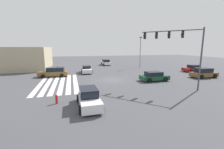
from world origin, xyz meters
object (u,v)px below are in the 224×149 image
at_px(car_5, 106,62).
at_px(street_light_pole_a, 140,49).
at_px(car_4, 87,69).
at_px(car_2, 154,76).
at_px(car_3, 193,68).
at_px(car_1, 204,73).
at_px(pedestrian, 58,69).
at_px(traffic_signal_mast, 178,43).
at_px(fire_hydrant, 57,99).
at_px(car_0, 89,98).
at_px(car_6, 54,72).

xyz_separation_m(car_5, street_light_pole_a, (7.33, 7.23, 3.82)).
xyz_separation_m(car_4, street_light_pole_a, (-4.51, 13.98, 3.91)).
bearing_deg(car_2, car_3, 25.40).
xyz_separation_m(car_1, street_light_pole_a, (-14.73, -4.85, 3.81)).
bearing_deg(car_4, car_2, 45.41).
relative_size(pedestrian, street_light_pole_a, 0.21).
xyz_separation_m(car_1, car_3, (-5.73, 3.27, -0.13)).
xyz_separation_m(traffic_signal_mast, fire_hydrant, (1.92, -14.13, -5.13)).
bearing_deg(car_3, car_1, 58.53).
xyz_separation_m(car_3, car_4, (-4.49, -22.09, 0.03)).
distance_m(car_0, fire_hydrant, 3.14).
distance_m(car_1, fire_hydrant, 24.04).
bearing_deg(fire_hydrant, car_3, 114.31).
xyz_separation_m(car_0, car_6, (-15.24, -4.36, 0.03)).
bearing_deg(car_1, pedestrian, 157.00).
xyz_separation_m(car_4, car_5, (-11.83, 6.75, 0.09)).
distance_m(traffic_signal_mast, car_0, 12.76).
xyz_separation_m(car_1, car_2, (0.06, -9.53, -0.09)).
bearing_deg(car_0, car_4, 173.85).
distance_m(traffic_signal_mast, car_5, 26.96).
distance_m(traffic_signal_mast, pedestrian, 22.18).
relative_size(car_5, street_light_pole_a, 0.57).
bearing_deg(car_3, street_light_pole_a, -49.76).
height_order(pedestrian, street_light_pole_a, street_light_pole_a).
distance_m(car_0, car_5, 30.83).
height_order(car_1, car_3, car_1).
bearing_deg(street_light_pole_a, car_0, -34.87).
bearing_deg(car_6, car_0, 109.82).
distance_m(car_1, car_2, 9.53).
relative_size(car_2, street_light_pole_a, 0.57).
xyz_separation_m(car_6, fire_hydrant, (13.85, 1.56, -0.34)).
bearing_deg(car_2, pedestrian, 144.21).
xyz_separation_m(traffic_signal_mast, car_5, (-26.36, -2.99, -4.80)).
distance_m(car_1, car_3, 6.59).
xyz_separation_m(pedestrian, street_light_pole_a, (-3.66, 19.53, 3.70)).
height_order(car_1, fire_hydrant, car_1).
relative_size(car_3, fire_hydrant, 5.33).
bearing_deg(car_0, car_2, 123.75).
bearing_deg(car_0, car_1, 109.44).
distance_m(car_0, car_6, 15.85).
height_order(car_1, car_5, car_5).
xyz_separation_m(car_2, fire_hydrant, (6.17, -13.68, -0.26)).
bearing_deg(car_2, car_5, 97.62).
relative_size(street_light_pole_a, fire_hydrant, 8.84).
relative_size(car_0, car_3, 0.96).
bearing_deg(traffic_signal_mast, car_1, -109.62).
height_order(car_0, car_1, car_1).
height_order(car_2, fire_hydrant, car_2).
distance_m(car_3, car_4, 22.54).
bearing_deg(traffic_signal_mast, car_3, -95.90).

